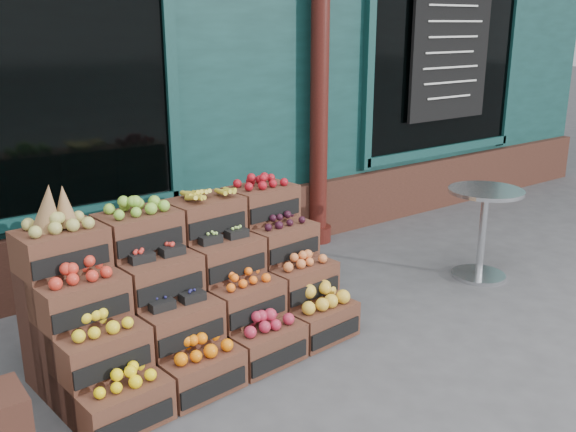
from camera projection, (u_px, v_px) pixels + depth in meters
ground at (371, 351)px, 4.47m from camera, size 60.00×60.00×0.00m
shop_facade at (81, 5)px, 7.69m from camera, size 12.00×6.24×4.80m
crate_display at (193, 298)px, 4.35m from camera, size 2.16×1.19×1.30m
bistro_table at (483, 223)px, 5.63m from camera, size 0.65×0.65×0.81m
shopkeeper at (13, 174)px, 5.35m from camera, size 0.80×0.62×1.96m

